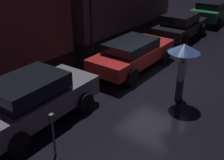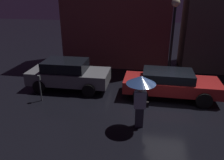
{
  "view_description": "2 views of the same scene",
  "coord_description": "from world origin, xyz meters",
  "px_view_note": "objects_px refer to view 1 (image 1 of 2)",
  "views": [
    {
      "loc": [
        -9.52,
        -4.94,
        5.07
      ],
      "look_at": [
        -2.89,
        0.05,
        1.01
      ],
      "focal_mm": 45.0,
      "sensor_mm": 36.0,
      "label": 1
    },
    {
      "loc": [
        -0.81,
        -8.81,
        4.85
      ],
      "look_at": [
        -2.43,
        0.14,
        1.15
      ],
      "focal_mm": 35.0,
      "sensor_mm": 36.0,
      "label": 2
    }
  ],
  "objects_px": {
    "parked_car_green": "(211,11)",
    "parking_meter": "(53,131)",
    "parked_car_red": "(133,53)",
    "pedestrian_with_umbrella": "(183,56)",
    "parked_car_black": "(180,25)",
    "parked_car_grey": "(33,99)"
  },
  "relations": [
    {
      "from": "parked_car_grey",
      "to": "parking_meter",
      "type": "bearing_deg",
      "value": -115.06
    },
    {
      "from": "parked_car_red",
      "to": "parked_car_green",
      "type": "height_order",
      "value": "parked_car_green"
    },
    {
      "from": "parked_car_black",
      "to": "parking_meter",
      "type": "relative_size",
      "value": 3.28
    },
    {
      "from": "parked_car_black",
      "to": "parked_car_green",
      "type": "distance_m",
      "value": 4.86
    },
    {
      "from": "parking_meter",
      "to": "parked_car_grey",
      "type": "bearing_deg",
      "value": 66.4
    },
    {
      "from": "parked_car_black",
      "to": "parked_car_green",
      "type": "xyz_separation_m",
      "value": [
        4.86,
        -0.12,
        0.01
      ]
    },
    {
      "from": "parked_car_green",
      "to": "parked_car_red",
      "type": "bearing_deg",
      "value": 178.62
    },
    {
      "from": "pedestrian_with_umbrella",
      "to": "parked_car_grey",
      "type": "bearing_deg",
      "value": -46.94
    },
    {
      "from": "parked_car_black",
      "to": "pedestrian_with_umbrella",
      "type": "relative_size",
      "value": 2.02
    },
    {
      "from": "parked_car_black",
      "to": "parked_car_red",
      "type": "bearing_deg",
      "value": -179.0
    },
    {
      "from": "pedestrian_with_umbrella",
      "to": "parking_meter",
      "type": "relative_size",
      "value": 1.62
    },
    {
      "from": "parked_car_black",
      "to": "pedestrian_with_umbrella",
      "type": "xyz_separation_m",
      "value": [
        -6.75,
        -3.1,
        0.9
      ]
    },
    {
      "from": "parked_car_red",
      "to": "parking_meter",
      "type": "distance_m",
      "value": 6.2
    },
    {
      "from": "parked_car_grey",
      "to": "parked_car_black",
      "type": "xyz_separation_m",
      "value": [
        10.71,
        0.06,
        -0.03
      ]
    },
    {
      "from": "pedestrian_with_umbrella",
      "to": "parking_meter",
      "type": "distance_m",
      "value": 4.97
    },
    {
      "from": "parked_car_black",
      "to": "parking_meter",
      "type": "height_order",
      "value": "parked_car_black"
    },
    {
      "from": "parked_car_green",
      "to": "parking_meter",
      "type": "height_order",
      "value": "parked_car_green"
    },
    {
      "from": "parking_meter",
      "to": "parked_car_green",
      "type": "bearing_deg",
      "value": 5.8
    },
    {
      "from": "parked_car_red",
      "to": "pedestrian_with_umbrella",
      "type": "relative_size",
      "value": 2.17
    },
    {
      "from": "parked_car_black",
      "to": "parked_car_green",
      "type": "bearing_deg",
      "value": -3.08
    },
    {
      "from": "parked_car_grey",
      "to": "parked_car_green",
      "type": "distance_m",
      "value": 15.57
    },
    {
      "from": "parked_car_red",
      "to": "parked_car_green",
      "type": "bearing_deg",
      "value": 0.91
    }
  ]
}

